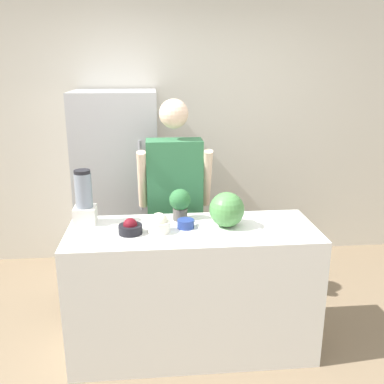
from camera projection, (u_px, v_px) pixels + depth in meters
ground_plane at (197, 375)px, 2.84m from camera, size 14.00×14.00×0.00m
wall_back at (177, 134)px, 4.35m from camera, size 8.00×0.06×2.60m
counter_island at (192, 289)px, 3.01m from camera, size 1.68×0.64×0.92m
refrigerator at (118, 185)px, 4.06m from camera, size 0.75×0.67×1.76m
person at (175, 205)px, 3.46m from camera, size 0.58×0.27×1.73m
cutting_board at (228, 226)px, 2.91m from camera, size 0.41×0.25×0.01m
watermelon at (227, 210)px, 2.86m from camera, size 0.24×0.24×0.24m
bowl_cherries at (130, 228)px, 2.79m from camera, size 0.16×0.16×0.11m
bowl_cream at (159, 224)px, 2.81m from camera, size 0.15×0.15×0.13m
bowl_small_blue at (186, 224)px, 2.89m from camera, size 0.12×0.12×0.06m
blender at (84, 200)px, 2.93m from camera, size 0.15×0.15×0.38m
potted_plant at (180, 203)px, 3.02m from camera, size 0.15×0.15×0.23m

